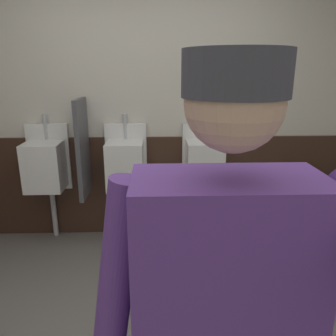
{
  "coord_description": "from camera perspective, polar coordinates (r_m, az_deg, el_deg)",
  "views": [
    {
      "loc": [
        0.08,
        -1.55,
        1.66
      ],
      "look_at": [
        0.13,
        -0.21,
        1.25
      ],
      "focal_mm": 35.4,
      "sensor_mm": 36.0,
      "label": 1
    }
  ],
  "objects": [
    {
      "name": "urinal_middle",
      "position": [
        3.17,
        -7.35,
        0.62
      ],
      "size": [
        0.4,
        0.34,
        1.24
      ],
      "color": "white",
      "rests_on": "ground_plane"
    },
    {
      "name": "person",
      "position": [
        0.99,
        9.41,
        -24.16
      ],
      "size": [
        0.69,
        0.6,
        1.7
      ],
      "color": "#2D3342",
      "rests_on": "ground_plane"
    },
    {
      "name": "urinal_right",
      "position": [
        3.19,
        6.19,
        0.75
      ],
      "size": [
        0.4,
        0.34,
        1.24
      ],
      "color": "white",
      "rests_on": "ground_plane"
    },
    {
      "name": "wainscot_band_back",
      "position": [
        3.38,
        -3.23,
        -3.08
      ],
      "size": [
        4.17,
        0.03,
        1.01
      ],
      "primitive_type": "cube",
      "color": "#382319",
      "rests_on": "ground_plane"
    },
    {
      "name": "urinal_left",
      "position": [
        3.33,
        -20.31,
        0.46
      ],
      "size": [
        0.4,
        0.34,
        1.24
      ],
      "color": "white",
      "rests_on": "ground_plane"
    },
    {
      "name": "wall_back",
      "position": [
        3.26,
        -3.48,
        12.79
      ],
      "size": [
        4.77,
        0.12,
        2.85
      ],
      "primitive_type": "cube",
      "color": "beige",
      "rests_on": "ground_plane"
    },
    {
      "name": "privacy_divider_panel",
      "position": [
        3.12,
        -14.46,
        3.23
      ],
      "size": [
        0.04,
        0.4,
        0.9
      ],
      "primitive_type": "cube",
      "color": "#4C4C51"
    }
  ]
}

